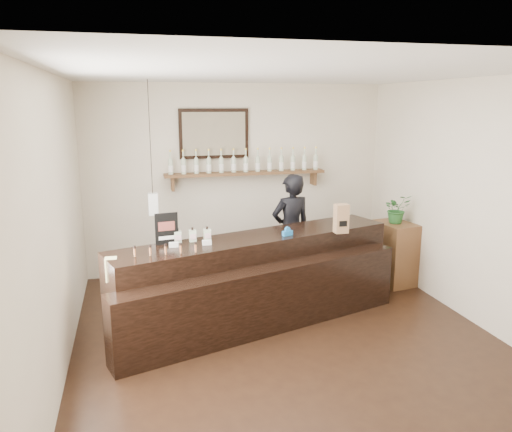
{
  "coord_description": "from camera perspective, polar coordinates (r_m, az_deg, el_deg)",
  "views": [
    {
      "loc": [
        -1.56,
        -4.79,
        2.51
      ],
      "look_at": [
        -0.17,
        0.7,
        1.23
      ],
      "focal_mm": 35.0,
      "sensor_mm": 36.0,
      "label": 1
    }
  ],
  "objects": [
    {
      "name": "tape_dispenser",
      "position": [
        5.9,
        3.62,
        -1.85
      ],
      "size": [
        0.13,
        0.09,
        0.11
      ],
      "color": "blue",
      "rests_on": "counter"
    },
    {
      "name": "promo_sign",
      "position": [
        5.58,
        -10.18,
        -1.44
      ],
      "size": [
        0.25,
        0.06,
        0.35
      ],
      "color": "black",
      "rests_on": "counter"
    },
    {
      "name": "room_shell",
      "position": [
        5.11,
        3.75,
        3.61
      ],
      "size": [
        5.0,
        5.0,
        5.0
      ],
      "color": "beige",
      "rests_on": "ground"
    },
    {
      "name": "ground",
      "position": [
        5.63,
        3.49,
        -13.76
      ],
      "size": [
        5.0,
        5.0,
        0.0
      ],
      "primitive_type": "plane",
      "color": "black",
      "rests_on": "ground"
    },
    {
      "name": "potted_plant",
      "position": [
        7.19,
        15.79,
        0.8
      ],
      "size": [
        0.37,
        0.32,
        0.4
      ],
      "primitive_type": "imported",
      "rotation": [
        0.0,
        0.0,
        0.02
      ],
      "color": "#266027",
      "rests_on": "side_cabinet"
    },
    {
      "name": "counter",
      "position": [
        5.91,
        0.3,
        -7.54
      ],
      "size": [
        3.56,
        1.94,
        1.15
      ],
      "color": "black",
      "rests_on": "ground"
    },
    {
      "name": "back_wall_decor",
      "position": [
        7.35,
        -3.06,
        6.81
      ],
      "size": [
        2.66,
        0.96,
        1.69
      ],
      "color": "brown",
      "rests_on": "ground"
    },
    {
      "name": "side_cabinet",
      "position": [
        7.34,
        15.49,
        -4.11
      ],
      "size": [
        0.53,
        0.67,
        0.88
      ],
      "color": "brown",
      "rests_on": "ground"
    },
    {
      "name": "paper_bag",
      "position": [
        6.07,
        9.71,
        -0.29
      ],
      "size": [
        0.16,
        0.12,
        0.35
      ],
      "color": "#A47B4F",
      "rests_on": "counter"
    },
    {
      "name": "shopkeeper",
      "position": [
        6.88,
        4.02,
        -0.86
      ],
      "size": [
        0.72,
        0.54,
        1.79
      ],
      "primitive_type": "imported",
      "rotation": [
        0.0,
        0.0,
        3.32
      ],
      "color": "black",
      "rests_on": "ground"
    }
  ]
}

